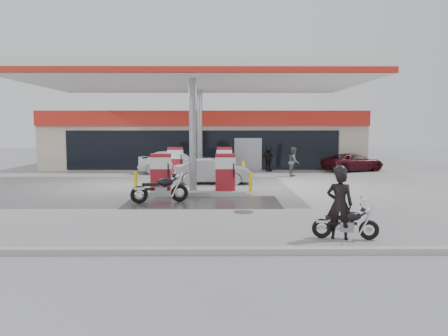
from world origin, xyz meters
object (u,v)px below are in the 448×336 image
object	(u,v)px
pump_island_far	(200,166)
biker_main	(340,204)
parked_car_right	(353,162)
parked_motorcycle	(161,189)
biker_walking	(268,160)
parked_car_left	(141,161)
hatchback_silver	(213,171)
sedan_white	(175,162)
main_motorcycle	(346,224)
attendant	(294,162)
pump_island_near	(193,178)

from	to	relation	value
pump_island_far	biker_main	xyz separation A→B (m)	(4.33, -13.61, 0.21)
parked_car_right	parked_motorcycle	bearing A→B (deg)	114.38
biker_walking	parked_car_right	bearing A→B (deg)	-25.04
parked_car_left	biker_walking	size ratio (longest dim) A/B	2.40
hatchback_silver	biker_walking	xyz separation A→B (m)	(3.55, 6.20, 0.13)
parked_car_left	biker_walking	xyz separation A→B (m)	(8.84, -2.20, 0.24)
hatchback_silver	sedan_white	bearing A→B (deg)	28.83
parked_car_left	pump_island_far	bearing A→B (deg)	-142.84
pump_island_far	main_motorcycle	distance (m)	14.37
parked_motorcycle	attendant	size ratio (longest dim) A/B	1.27
attendant	parked_car_left	xyz separation A→B (m)	(-10.05, 5.00, -0.32)
parked_motorcycle	hatchback_silver	distance (m)	5.98
attendant	biker_walking	world-z (taller)	attendant
hatchback_silver	parked_car_right	size ratio (longest dim) A/B	0.94
sedan_white	biker_main	bearing A→B (deg)	-150.06
biker_main	sedan_white	distance (m)	16.90
biker_main	attendant	world-z (taller)	biker_main
attendant	parked_motorcycle	bearing A→B (deg)	157.26
pump_island_far	parked_motorcycle	xyz separation A→B (m)	(-1.14, -8.05, -0.20)
main_motorcycle	biker_main	world-z (taller)	biker_main
main_motorcycle	parked_motorcycle	size ratio (longest dim) A/B	0.78
pump_island_far	sedan_white	xyz separation A→B (m)	(-1.63, 2.20, 0.06)
main_motorcycle	parked_motorcycle	bearing A→B (deg)	144.74
pump_island_near	pump_island_far	bearing A→B (deg)	90.00
parked_motorcycle	parked_car_right	world-z (taller)	parked_car_right
attendant	hatchback_silver	bearing A→B (deg)	139.24
biker_main	hatchback_silver	size ratio (longest dim) A/B	0.46
parked_car_left	parked_motorcycle	bearing A→B (deg)	-166.25
pump_island_far	parked_car_right	xyz separation A→B (m)	(10.00, 4.00, -0.12)
hatchback_silver	parked_car_left	world-z (taller)	hatchback_silver
pump_island_far	biker_walking	world-z (taller)	pump_island_far
pump_island_far	biker_main	distance (m)	14.28
pump_island_far	main_motorcycle	xyz separation A→B (m)	(4.51, -13.64, -0.32)
pump_island_near	biker_main	bearing A→B (deg)	-60.38
pump_island_near	parked_car_left	distance (m)	12.82
pump_island_far	main_motorcycle	world-z (taller)	pump_island_far
pump_island_far	biker_walking	bearing A→B (deg)	41.18
hatchback_silver	parked_car_left	bearing A→B (deg)	33.23
attendant	parked_car_right	distance (m)	5.37
parked_motorcycle	sedan_white	size ratio (longest dim) A/B	0.49
pump_island_near	biker_main	distance (m)	8.76
attendant	hatchback_silver	world-z (taller)	attendant
pump_island_near	pump_island_far	xyz separation A→B (m)	(0.00, 6.00, 0.00)
biker_walking	main_motorcycle	bearing A→B (deg)	-116.51
attendant	sedan_white	bearing A→B (deg)	94.25
pump_island_far	sedan_white	world-z (taller)	pump_island_far
main_motorcycle	hatchback_silver	distance (m)	11.84
parked_car_right	biker_walking	bearing A→B (deg)	69.15
sedan_white	biker_walking	xyz separation A→B (m)	(5.98, 1.60, 0.01)
parked_car_left	parked_car_right	size ratio (longest dim) A/B	0.89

